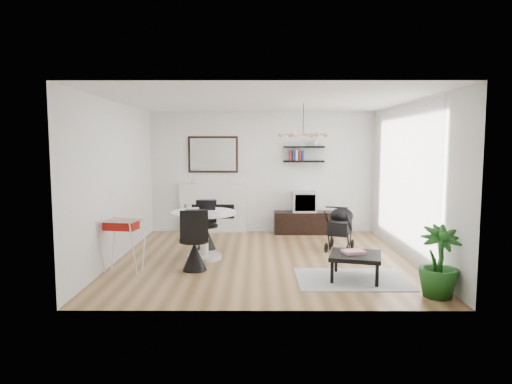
{
  "coord_description": "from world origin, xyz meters",
  "views": [
    {
      "loc": [
        -0.1,
        -7.76,
        1.98
      ],
      "look_at": [
        -0.13,
        0.4,
        1.12
      ],
      "focal_mm": 32.0,
      "sensor_mm": 36.0,
      "label": 1
    }
  ],
  "objects_px": {
    "tv_console": "(303,223)",
    "drying_rack": "(123,244)",
    "fireplace": "(213,202)",
    "stroller": "(340,230)",
    "potted_plant": "(439,262)",
    "crt_tv": "(304,202)",
    "coffee_table": "(356,257)",
    "dining_table": "(204,228)"
  },
  "relations": [
    {
      "from": "fireplace",
      "to": "dining_table",
      "type": "distance_m",
      "value": 2.42
    },
    {
      "from": "crt_tv",
      "to": "stroller",
      "type": "relative_size",
      "value": 0.59
    },
    {
      "from": "fireplace",
      "to": "coffee_table",
      "type": "bearing_deg",
      "value": -56.17
    },
    {
      "from": "crt_tv",
      "to": "dining_table",
      "type": "bearing_deg",
      "value": -131.14
    },
    {
      "from": "crt_tv",
      "to": "drying_rack",
      "type": "bearing_deg",
      "value": -135.02
    },
    {
      "from": "tv_console",
      "to": "potted_plant",
      "type": "xyz_separation_m",
      "value": [
        1.33,
        -4.25,
        0.22
      ]
    },
    {
      "from": "coffee_table",
      "to": "potted_plant",
      "type": "bearing_deg",
      "value": -40.35
    },
    {
      "from": "fireplace",
      "to": "tv_console",
      "type": "bearing_deg",
      "value": -4.54
    },
    {
      "from": "fireplace",
      "to": "dining_table",
      "type": "xyz_separation_m",
      "value": [
        0.07,
        -2.41,
        -0.14
      ]
    },
    {
      "from": "fireplace",
      "to": "stroller",
      "type": "bearing_deg",
      "value": -34.25
    },
    {
      "from": "tv_console",
      "to": "potted_plant",
      "type": "distance_m",
      "value": 4.46
    },
    {
      "from": "drying_rack",
      "to": "coffee_table",
      "type": "distance_m",
      "value": 3.54
    },
    {
      "from": "drying_rack",
      "to": "potted_plant",
      "type": "height_order",
      "value": "potted_plant"
    },
    {
      "from": "stroller",
      "to": "potted_plant",
      "type": "xyz_separation_m",
      "value": [
        0.79,
        -2.67,
        0.09
      ]
    },
    {
      "from": "tv_console",
      "to": "crt_tv",
      "type": "xyz_separation_m",
      "value": [
        0.01,
        -0.0,
        0.47
      ]
    },
    {
      "from": "crt_tv",
      "to": "drying_rack",
      "type": "xyz_separation_m",
      "value": [
        -3.11,
        -3.11,
        -0.27
      ]
    },
    {
      "from": "crt_tv",
      "to": "coffee_table",
      "type": "relative_size",
      "value": 0.59
    },
    {
      "from": "drying_rack",
      "to": "stroller",
      "type": "bearing_deg",
      "value": 32.4
    },
    {
      "from": "stroller",
      "to": "coffee_table",
      "type": "height_order",
      "value": "stroller"
    },
    {
      "from": "stroller",
      "to": "dining_table",
      "type": "bearing_deg",
      "value": -143.92
    },
    {
      "from": "fireplace",
      "to": "crt_tv",
      "type": "distance_m",
      "value": 2.04
    },
    {
      "from": "stroller",
      "to": "tv_console",
      "type": "bearing_deg",
      "value": 129.61
    },
    {
      "from": "dining_table",
      "to": "stroller",
      "type": "xyz_separation_m",
      "value": [
        2.49,
        0.67,
        -0.17
      ]
    },
    {
      "from": "fireplace",
      "to": "crt_tv",
      "type": "height_order",
      "value": "fireplace"
    },
    {
      "from": "stroller",
      "to": "potted_plant",
      "type": "distance_m",
      "value": 2.79
    },
    {
      "from": "tv_console",
      "to": "drying_rack",
      "type": "bearing_deg",
      "value": -134.9
    },
    {
      "from": "fireplace",
      "to": "drying_rack",
      "type": "distance_m",
      "value": 3.46
    },
    {
      "from": "dining_table",
      "to": "drying_rack",
      "type": "bearing_deg",
      "value": -143.09
    },
    {
      "from": "stroller",
      "to": "coffee_table",
      "type": "bearing_deg",
      "value": -72.57
    },
    {
      "from": "drying_rack",
      "to": "coffee_table",
      "type": "height_order",
      "value": "drying_rack"
    },
    {
      "from": "tv_console",
      "to": "drying_rack",
      "type": "xyz_separation_m",
      "value": [
        -3.1,
        -3.11,
        0.2
      ]
    },
    {
      "from": "stroller",
      "to": "potted_plant",
      "type": "bearing_deg",
      "value": -52.48
    },
    {
      "from": "crt_tv",
      "to": "dining_table",
      "type": "xyz_separation_m",
      "value": [
        -1.96,
        -2.25,
        -0.17
      ]
    },
    {
      "from": "drying_rack",
      "to": "potted_plant",
      "type": "bearing_deg",
      "value": -4.87
    },
    {
      "from": "drying_rack",
      "to": "stroller",
      "type": "relative_size",
      "value": 0.95
    },
    {
      "from": "tv_console",
      "to": "stroller",
      "type": "relative_size",
      "value": 1.47
    },
    {
      "from": "crt_tv",
      "to": "coffee_table",
      "type": "distance_m",
      "value": 3.52
    },
    {
      "from": "coffee_table",
      "to": "drying_rack",
      "type": "bearing_deg",
      "value": 174.11
    },
    {
      "from": "fireplace",
      "to": "potted_plant",
      "type": "height_order",
      "value": "fireplace"
    },
    {
      "from": "fireplace",
      "to": "stroller",
      "type": "xyz_separation_m",
      "value": [
        2.56,
        -1.74,
        -0.31
      ]
    },
    {
      "from": "coffee_table",
      "to": "fireplace",
      "type": "bearing_deg",
      "value": 123.83
    },
    {
      "from": "fireplace",
      "to": "stroller",
      "type": "relative_size",
      "value": 2.45
    }
  ]
}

